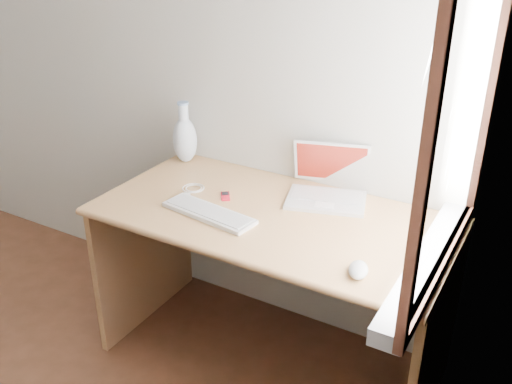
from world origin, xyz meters
The scene contains 10 objects.
back_wall centered at (0.00, 1.75, 1.30)m, with size 3.50×0.04×2.60m, color beige.
window centered at (1.72, 1.30, 1.28)m, with size 0.11×0.99×1.10m.
desk centered at (1.03, 1.47, 0.55)m, with size 1.47×0.73×0.78m.
laptop centered at (1.18, 1.63, 0.83)m, with size 0.39×0.36×0.23m.
external_keyboard centered at (0.81, 1.24, 0.79)m, with size 0.43×0.18×0.02m.
mouse centered at (1.50, 1.13, 0.80)m, with size 0.07×0.11×0.04m, color silver.
ipod centered at (0.78, 1.41, 0.78)m, with size 0.08×0.09×0.01m.
cable_coil centered at (0.61, 1.41, 0.78)m, with size 0.10×0.10×0.01m, color white.
remote centered at (0.63, 1.31, 0.78)m, with size 0.03×0.08×0.01m, color white.
vase centered at (0.39, 1.65, 0.90)m, with size 0.12×0.12×0.31m.
Camera 1 is at (2.01, -0.46, 1.87)m, focal length 40.00 mm.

